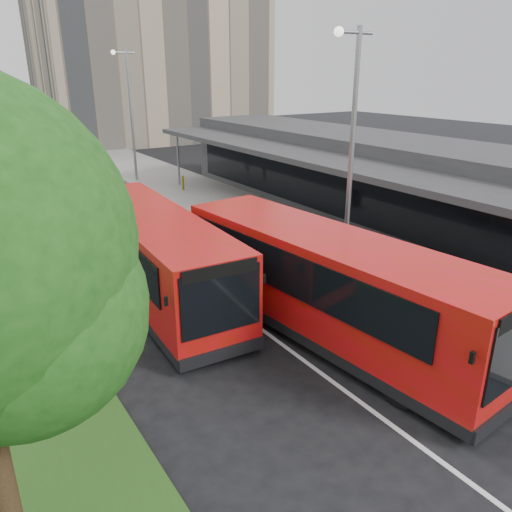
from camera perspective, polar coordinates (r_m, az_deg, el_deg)
The scene contains 13 objects.
ground at distance 13.77m, azimuth 2.48°, elevation -9.72°, with size 120.00×120.00×0.00m, color black.
pavement at distance 33.09m, azimuth -9.29°, elevation 8.23°, with size 5.00×80.00×0.15m, color gray.
lane_centre_line at distance 26.54m, azimuth -16.67°, elevation 4.47°, with size 0.12×70.00×0.01m, color silver.
kerb_dashes at distance 31.22m, azimuth -13.07°, elevation 7.11°, with size 0.12×56.00×0.01m.
office_block at distance 55.79m, azimuth -11.81°, elevation 22.17°, with size 22.00×12.00×18.00m, color tan.
station_building at distance 25.57m, azimuth 12.17°, elevation 8.98°, with size 7.70×26.00×4.00m.
lamp_post_near at distance 16.24m, azimuth 10.70°, elevation 12.31°, with size 1.44×0.28×8.00m.
lamp_post_far at distance 33.62m, azimuth -14.26°, elevation 16.08°, with size 1.44×0.28×8.00m.
bus_main at distance 13.61m, azimuth 8.23°, elevation -3.38°, with size 3.45×10.30×2.86m.
bus_second at distance 16.17m, azimuth -11.54°, elevation 0.13°, with size 3.02×9.88×2.76m.
litter_bin at distance 23.28m, azimuth 0.23°, elevation 4.72°, with size 0.52×0.52×0.93m, color #372116.
bollard at distance 30.62m, azimuth -8.34°, elevation 8.27°, with size 0.14×0.14×0.86m, color yellow.
car_near at distance 48.81m, azimuth -22.48°, elevation 11.40°, with size 1.26×3.13×1.07m, color #5F0D10.
Camera 1 is at (-6.98, -9.66, 6.91)m, focal length 35.00 mm.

